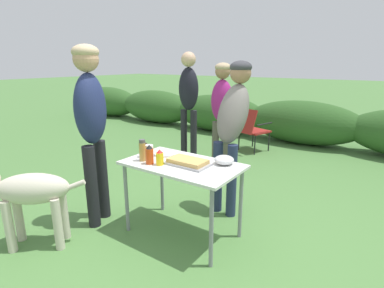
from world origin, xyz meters
The scene contains 17 objects.
ground_plane centered at (0.00, 0.00, 0.00)m, with size 60.00×60.00×0.00m, color #4C7A3D.
shrub_hedge centered at (0.00, 4.18, 0.45)m, with size 14.40×0.90×0.89m.
folding_table centered at (0.00, 0.00, 0.66)m, with size 1.10×0.64×0.74m.
food_tray centered at (0.07, -0.01, 0.77)m, with size 0.40×0.23×0.06m.
plate_stack centered at (-0.30, 0.11, 0.75)m, with size 0.23×0.23×0.03m, color white.
mixing_bowl centered at (0.33, 0.20, 0.78)m, with size 0.18×0.18×0.08m, color silver.
paper_cup_stack centered at (-0.34, -0.08, 0.81)m, with size 0.08×0.08×0.14m, color white.
mustard_bottle centered at (-0.14, -0.15, 0.81)m, with size 0.07×0.07×0.15m.
hot_sauce_bottle centered at (-0.24, -0.18, 0.83)m, with size 0.07×0.07×0.19m.
bbq_sauce_bottle centered at (-0.43, -0.06, 0.82)m, with size 0.06×0.06×0.18m.
spice_jar centered at (-0.36, -0.15, 0.84)m, with size 0.06×0.06×0.21m.
standing_person_in_dark_puffer centered at (0.14, 0.73, 1.07)m, with size 0.38×0.50×1.67m.
standing_person_in_olive_jacket centered at (-1.32, 1.97, 1.12)m, with size 0.37×0.29×1.82m.
standing_person_with_beanie centered at (-0.56, 1.74, 1.04)m, with size 0.34×0.25×1.65m.
standing_person_in_gray_fleece centered at (-0.89, -0.30, 1.14)m, with size 0.39×0.45×1.82m.
dog centered at (-1.04, -0.95, 0.53)m, with size 0.82×0.71×0.77m.
camp_chair_green_behind_table centered at (-0.63, 3.01, 0.47)m, with size 0.62×0.70×0.83m.
Camera 1 is at (1.59, -2.13, 1.66)m, focal length 28.00 mm.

